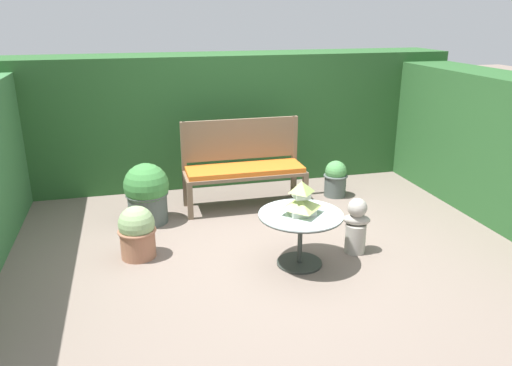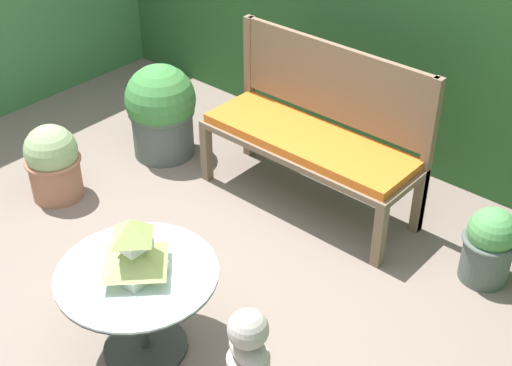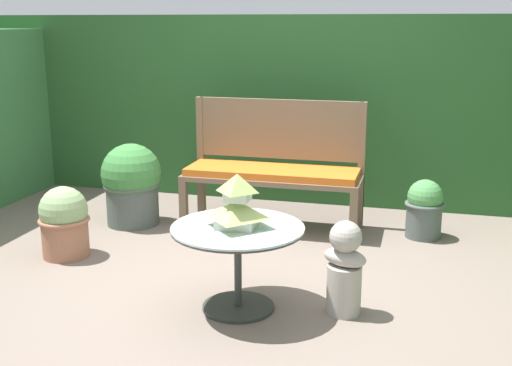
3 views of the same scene
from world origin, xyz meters
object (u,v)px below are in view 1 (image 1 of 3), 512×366
pagoda_birdhouse (301,200)px  garden_bust (356,226)px  patio_table (300,224)px  potted_plant_patio_mid (137,232)px  potted_plant_bench_left (335,178)px  garden_bench (245,173)px  potted_plant_hedge_corner (147,193)px

pagoda_birdhouse → garden_bust: size_ratio=0.56×
patio_table → potted_plant_patio_mid: (-1.47, 0.53, -0.15)m
garden_bust → potted_plant_patio_mid: size_ratio=1.08×
patio_table → potted_plant_bench_left: 1.95m
pagoda_birdhouse → garden_bust: 0.72m
garden_bench → pagoda_birdhouse: 1.57m
garden_bench → potted_plant_bench_left: 1.23m
garden_bench → pagoda_birdhouse: pagoda_birdhouse is taller
patio_table → potted_plant_patio_mid: bearing=160.2°
garden_bench → potted_plant_bench_left: size_ratio=3.09×
pagoda_birdhouse → potted_plant_patio_mid: bearing=160.2°
garden_bust → potted_plant_bench_left: 1.59m
pagoda_birdhouse → garden_bust: bearing=9.4°
potted_plant_bench_left → potted_plant_patio_mid: 2.75m
patio_table → potted_plant_patio_mid: 1.56m
patio_table → potted_plant_bench_left: (1.05, 1.63, -0.17)m
garden_bust → potted_plant_hedge_corner: bearing=169.4°
garden_bench → patio_table: 1.56m
garden_bench → potted_plant_hedge_corner: potted_plant_hedge_corner is taller
pagoda_birdhouse → potted_plant_bench_left: bearing=57.3°
garden_bench → patio_table: (0.16, -1.55, -0.03)m
garden_bust → potted_plant_bench_left: garden_bust is taller
garden_bench → potted_plant_patio_mid: bearing=-141.9°
garden_bust → potted_plant_hedge_corner: potted_plant_hedge_corner is taller
patio_table → pagoda_birdhouse: bearing=180.0°
garden_bench → pagoda_birdhouse: (0.16, -1.55, 0.21)m
patio_table → pagoda_birdhouse: 0.24m
pagoda_birdhouse → potted_plant_bench_left: (1.05, 1.63, -0.41)m
pagoda_birdhouse → potted_plant_hedge_corner: (-1.33, 1.36, -0.30)m
garden_bust → potted_plant_patio_mid: 2.12m
garden_bench → potted_plant_patio_mid: potted_plant_patio_mid is taller
patio_table → potted_plant_bench_left: size_ratio=1.67×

